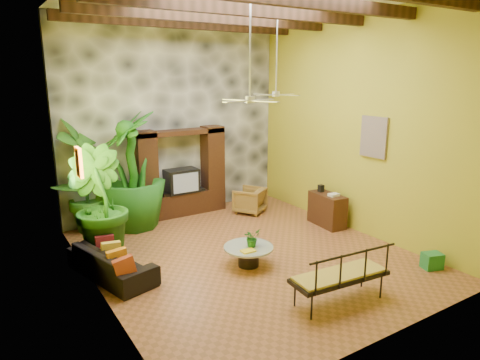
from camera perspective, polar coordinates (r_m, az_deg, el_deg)
ground at (r=9.05m, az=0.85°, el=-9.82°), size 7.00×7.00×0.00m
back_wall at (r=11.43m, az=-8.86°, el=8.00°), size 6.00×0.02×5.00m
left_wall at (r=7.19m, az=-19.57°, el=3.97°), size 0.02×7.00×5.00m
right_wall at (r=10.31m, az=15.10°, el=7.07°), size 0.02×7.00×5.00m
stone_accent_wall at (r=11.38m, az=-8.74°, el=7.98°), size 5.98×0.10×4.98m
ceiling_beams at (r=8.36m, az=0.97°, el=21.73°), size 5.95×5.36×0.22m
entertainment_center at (r=11.36m, az=-7.84°, el=0.14°), size 2.40×0.55×2.30m
ceiling_fan_front at (r=7.85m, az=1.32°, el=12.15°), size 1.28×1.28×1.86m
ceiling_fan_back at (r=10.19m, az=4.84°, el=12.51°), size 1.28×1.28×1.86m
wall_art_mask at (r=8.23m, az=-20.68°, el=2.21°), size 0.06×0.32×0.55m
wall_art_painting at (r=9.91m, az=17.42°, el=5.49°), size 0.06×0.70×0.90m
sofa at (r=8.35m, az=-16.74°, el=-10.41°), size 1.24×2.09×0.57m
wicker_armchair at (r=11.54m, az=1.31°, el=-2.72°), size 1.02×1.03×0.68m
tall_plant_a at (r=10.50m, az=-20.02°, el=0.50°), size 1.67×1.72×2.72m
tall_plant_b at (r=8.93m, az=-18.52°, el=-3.03°), size 1.52×1.61×2.30m
tall_plant_c at (r=10.51m, az=-14.29°, el=1.23°), size 1.81×1.81×2.83m
coffee_table at (r=8.44m, az=1.14°, el=-9.74°), size 0.97×0.97×0.40m
centerpiece_plant at (r=8.33m, az=1.60°, el=-7.68°), size 0.38×0.34×0.35m
yellow_tray at (r=8.15m, az=1.08°, el=-9.43°), size 0.27×0.20×0.03m
iron_bench at (r=7.21m, az=13.59°, el=-12.08°), size 1.71×0.74×0.57m
side_console at (r=10.78m, az=11.53°, el=-3.90°), size 0.53×1.03×0.80m
green_bin at (r=9.15m, az=24.23°, el=-9.79°), size 0.42×0.37×0.31m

